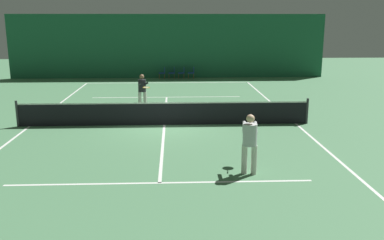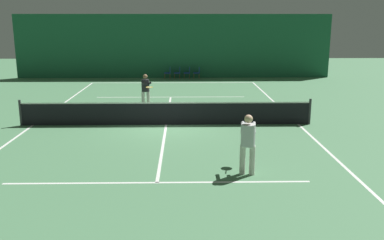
{
  "view_description": "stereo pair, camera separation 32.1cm",
  "coord_description": "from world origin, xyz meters",
  "px_view_note": "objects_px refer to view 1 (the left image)",
  "views": [
    {
      "loc": [
        0.41,
        -17.17,
        4.3
      ],
      "look_at": [
        1.0,
        -3.31,
        0.99
      ],
      "focal_mm": 40.0,
      "sensor_mm": 36.0,
      "label": 1
    },
    {
      "loc": [
        0.73,
        -17.18,
        4.3
      ],
      "look_at": [
        1.0,
        -3.31,
        0.99
      ],
      "focal_mm": 40.0,
      "sensor_mm": 36.0,
      "label": 2
    }
  ],
  "objects_px": {
    "player_near": "(250,139)",
    "courtside_chair_3": "(192,72)",
    "courtside_chair_2": "(182,72)",
    "courtside_chair_0": "(163,72)",
    "player_far": "(142,89)",
    "courtside_chair_1": "(173,72)",
    "tennis_net": "(164,113)"
  },
  "relations": [
    {
      "from": "player_near",
      "to": "courtside_chair_3",
      "type": "distance_m",
      "value": 19.69
    },
    {
      "from": "courtside_chair_2",
      "to": "player_near",
      "type": "bearing_deg",
      "value": 4.28
    },
    {
      "from": "courtside_chair_0",
      "to": "player_far",
      "type": "bearing_deg",
      "value": -4.13
    },
    {
      "from": "player_far",
      "to": "player_near",
      "type": "bearing_deg",
      "value": 6.01
    },
    {
      "from": "courtside_chair_3",
      "to": "courtside_chair_2",
      "type": "bearing_deg",
      "value": -90.0
    },
    {
      "from": "player_far",
      "to": "courtside_chair_3",
      "type": "bearing_deg",
      "value": 149.11
    },
    {
      "from": "courtside_chair_3",
      "to": "courtside_chair_0",
      "type": "bearing_deg",
      "value": -90.0
    },
    {
      "from": "courtside_chair_2",
      "to": "courtside_chair_3",
      "type": "bearing_deg",
      "value": 90.0
    },
    {
      "from": "player_near",
      "to": "courtside_chair_1",
      "type": "height_order",
      "value": "player_near"
    },
    {
      "from": "courtside_chair_1",
      "to": "courtside_chair_3",
      "type": "xyz_separation_m",
      "value": [
        1.42,
        0.0,
        0.0
      ]
    },
    {
      "from": "tennis_net",
      "to": "courtside_chair_0",
      "type": "bearing_deg",
      "value": 91.54
    },
    {
      "from": "courtside_chair_1",
      "to": "tennis_net",
      "type": "bearing_deg",
      "value": -1.38
    },
    {
      "from": "tennis_net",
      "to": "player_near",
      "type": "xyz_separation_m",
      "value": [
        2.51,
        -5.77,
        0.5
      ]
    },
    {
      "from": "player_far",
      "to": "courtside_chair_2",
      "type": "relative_size",
      "value": 1.97
    },
    {
      "from": "player_far",
      "to": "courtside_chair_0",
      "type": "xyz_separation_m",
      "value": [
        0.75,
        10.42,
        -0.48
      ]
    },
    {
      "from": "tennis_net",
      "to": "player_far",
      "type": "distance_m",
      "value": 3.68
    },
    {
      "from": "tennis_net",
      "to": "courtside_chair_1",
      "type": "bearing_deg",
      "value": 88.62
    },
    {
      "from": "player_near",
      "to": "courtside_chair_3",
      "type": "xyz_separation_m",
      "value": [
        -0.76,
        19.67,
        -0.52
      ]
    },
    {
      "from": "tennis_net",
      "to": "courtside_chair_3",
      "type": "xyz_separation_m",
      "value": [
        1.75,
        13.9,
        -0.03
      ]
    },
    {
      "from": "tennis_net",
      "to": "courtside_chair_2",
      "type": "distance_m",
      "value": 13.94
    },
    {
      "from": "courtside_chair_1",
      "to": "courtside_chair_0",
      "type": "bearing_deg",
      "value": -90.0
    },
    {
      "from": "player_near",
      "to": "tennis_net",
      "type": "bearing_deg",
      "value": 32.05
    },
    {
      "from": "player_near",
      "to": "courtside_chair_3",
      "type": "height_order",
      "value": "player_near"
    },
    {
      "from": "player_near",
      "to": "courtside_chair_0",
      "type": "height_order",
      "value": "player_near"
    },
    {
      "from": "tennis_net",
      "to": "courtside_chair_2",
      "type": "bearing_deg",
      "value": 85.71
    },
    {
      "from": "tennis_net",
      "to": "courtside_chair_1",
      "type": "height_order",
      "value": "tennis_net"
    },
    {
      "from": "tennis_net",
      "to": "courtside_chair_3",
      "type": "relative_size",
      "value": 14.29
    },
    {
      "from": "tennis_net",
      "to": "courtside_chair_2",
      "type": "relative_size",
      "value": 14.29
    },
    {
      "from": "tennis_net",
      "to": "player_far",
      "type": "bearing_deg",
      "value": 107.92
    },
    {
      "from": "tennis_net",
      "to": "player_far",
      "type": "relative_size",
      "value": 7.25
    },
    {
      "from": "courtside_chair_0",
      "to": "player_near",
      "type": "bearing_deg",
      "value": 8.35
    },
    {
      "from": "tennis_net",
      "to": "courtside_chair_2",
      "type": "height_order",
      "value": "tennis_net"
    }
  ]
}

